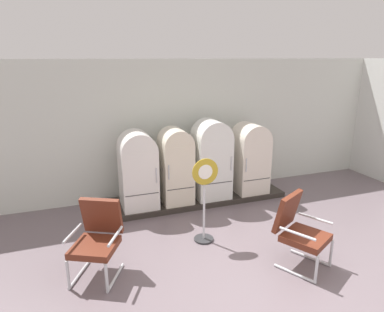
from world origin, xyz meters
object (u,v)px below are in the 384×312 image
(refrigerator_1, at_px, (176,163))
(sign_stand, at_px, (204,203))
(refrigerator_0, at_px, (138,168))
(armchair_left, at_px, (97,236))
(refrigerator_3, at_px, (250,156))
(armchair_right, at_px, (299,228))
(refrigerator_2, at_px, (211,157))

(refrigerator_1, height_order, sign_stand, refrigerator_1)
(refrigerator_0, xyz_separation_m, armchair_left, (-0.90, -1.78, -0.31))
(refrigerator_0, height_order, refrigerator_3, refrigerator_0)
(armchair_left, bearing_deg, armchair_right, -15.34)
(refrigerator_2, bearing_deg, armchair_right, -83.48)
(refrigerator_2, distance_m, refrigerator_3, 0.89)
(refrigerator_2, bearing_deg, sign_stand, -116.39)
(refrigerator_0, bearing_deg, sign_stand, -62.16)
(refrigerator_1, relative_size, armchair_left, 1.41)
(armchair_right, bearing_deg, armchair_left, 164.66)
(refrigerator_2, relative_size, armchair_right, 1.52)
(refrigerator_0, distance_m, sign_stand, 1.67)
(refrigerator_2, bearing_deg, refrigerator_3, 0.72)
(sign_stand, bearing_deg, refrigerator_3, 42.29)
(refrigerator_1, distance_m, armchair_left, 2.43)
(refrigerator_0, height_order, refrigerator_1, refrigerator_1)
(armchair_right, xyz_separation_m, sign_stand, (-1.00, 1.05, 0.08))
(refrigerator_0, relative_size, armchair_left, 1.40)
(armchair_left, bearing_deg, sign_stand, 10.84)
(armchair_left, distance_m, armchair_right, 2.78)
(armchair_left, xyz_separation_m, sign_stand, (1.67, 0.32, 0.08))
(refrigerator_3, relative_size, armchair_right, 1.40)
(refrigerator_2, height_order, armchair_right, refrigerator_2)
(armchair_right, bearing_deg, refrigerator_1, 112.56)
(refrigerator_0, xyz_separation_m, armchair_right, (1.77, -2.51, -0.31))
(refrigerator_0, distance_m, refrigerator_1, 0.74)
(armchair_left, height_order, armchair_right, same)
(refrigerator_0, distance_m, armchair_right, 3.09)
(refrigerator_2, bearing_deg, refrigerator_0, 179.59)
(refrigerator_1, bearing_deg, refrigerator_2, 0.50)
(refrigerator_3, xyz_separation_m, sign_stand, (-1.60, -1.46, -0.23))
(refrigerator_1, relative_size, refrigerator_2, 0.93)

